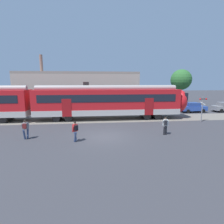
% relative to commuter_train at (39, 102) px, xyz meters
% --- Properties ---
extents(ground_plane, '(160.00, 160.00, 0.00)m').
position_rel_commuter_train_xyz_m(ground_plane, '(7.58, -7.39, -2.25)').
color(ground_plane, '#38383D').
extents(track_bed, '(80.00, 4.40, 0.01)m').
position_rel_commuter_train_xyz_m(track_bed, '(-2.48, 0.00, -2.25)').
color(track_bed, slate).
rests_on(track_bed, ground).
extents(commuter_train, '(38.05, 3.07, 4.73)m').
position_rel_commuter_train_xyz_m(commuter_train, '(0.00, 0.00, 0.00)').
color(commuter_train, '#B7B2AD').
rests_on(commuter_train, ground).
extents(pedestrian_grey, '(0.53, 0.64, 1.67)m').
position_rel_commuter_train_xyz_m(pedestrian_grey, '(1.03, -7.38, -1.26)').
color(pedestrian_grey, navy).
rests_on(pedestrian_grey, ground).
extents(pedestrian_red, '(0.51, 0.70, 1.67)m').
position_rel_commuter_train_xyz_m(pedestrian_red, '(5.20, -8.45, -1.26)').
color(pedestrian_red, navy).
rests_on(pedestrian_red, ground).
extents(pedestrian_white, '(0.64, 0.59, 1.67)m').
position_rel_commuter_train_xyz_m(pedestrian_white, '(13.09, -7.42, -1.26)').
color(pedestrian_white, '#28282D').
rests_on(pedestrian_white, ground).
extents(parked_car_blue, '(4.04, 1.83, 1.54)m').
position_rel_commuter_train_xyz_m(parked_car_blue, '(22.27, 3.64, -1.47)').
color(parked_car_blue, '#284799').
rests_on(parked_car_blue, ground).
extents(crossing_signal, '(0.96, 0.21, 3.00)m').
position_rel_commuter_train_xyz_m(crossing_signal, '(19.53, -2.87, -0.24)').
color(crossing_signal, gray).
rests_on(crossing_signal, ground).
extents(background_building, '(20.35, 5.00, 9.20)m').
position_rel_commuter_train_xyz_m(background_building, '(4.21, 9.14, 0.95)').
color(background_building, '#B2A899').
rests_on(background_building, ground).
extents(street_tree_right, '(4.31, 4.31, 7.36)m').
position_rel_commuter_train_xyz_m(street_tree_right, '(25.20, 13.63, 2.94)').
color(street_tree_right, brown).
rests_on(street_tree_right, ground).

